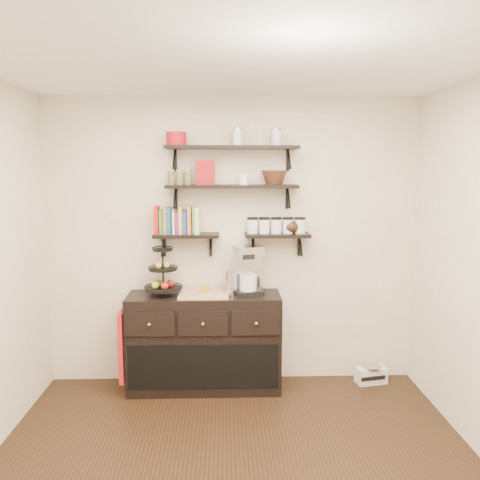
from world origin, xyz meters
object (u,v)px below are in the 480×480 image
(fruit_stand, at_px, (164,276))
(radio, at_px, (371,374))
(sideboard, at_px, (204,342))
(coffee_maker, at_px, (248,271))

(fruit_stand, height_order, radio, fruit_stand)
(fruit_stand, bearing_deg, radio, 1.71)
(radio, bearing_deg, fruit_stand, 169.34)
(sideboard, distance_m, radio, 1.64)
(sideboard, height_order, coffee_maker, coffee_maker)
(fruit_stand, xyz_separation_m, radio, (1.96, 0.06, -0.99))
(fruit_stand, distance_m, coffee_maker, 0.77)
(sideboard, relative_size, coffee_maker, 3.10)
(fruit_stand, xyz_separation_m, coffee_maker, (0.77, 0.03, 0.04))
(sideboard, height_order, radio, sideboard)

